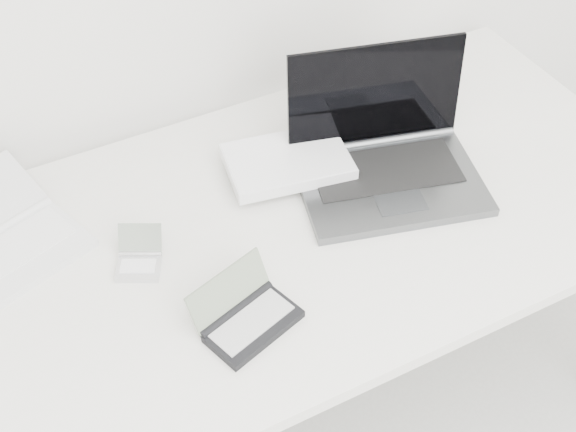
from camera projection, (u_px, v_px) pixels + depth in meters
name	position (u px, v px, depth m)	size (l,w,h in m)	color
desk	(292.00, 235.00, 1.66)	(1.60, 0.80, 0.73)	white
laptop_large	(357.00, 159.00, 1.69)	(0.53, 0.42, 0.26)	#535658
netbook_open_white	(10.00, 238.00, 1.56)	(0.32, 0.36, 0.07)	white
pda_silver	(139.00, 260.00, 1.53)	(0.12, 0.13, 0.06)	silver
palmtop_charcoal	(246.00, 317.00, 1.43)	(0.20, 0.17, 0.09)	black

